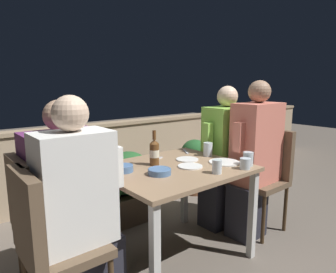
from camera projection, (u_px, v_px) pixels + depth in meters
name	position (u px, v px, depth m)	size (l,w,h in m)	color
ground_plane	(173.00, 256.00, 2.36)	(16.00, 16.00, 0.00)	#665B51
parapet_wall	(86.00, 162.00, 3.46)	(9.00, 0.18, 0.88)	tan
dining_table	(174.00, 178.00, 2.24)	(1.04, 0.87, 0.73)	#937556
planter_hedge	(103.00, 188.00, 2.77)	(1.01, 0.47, 0.69)	brown
chair_left_near	(47.00, 237.00, 1.54)	(0.41, 0.41, 0.93)	brown
person_white_polo	(82.00, 211.00, 1.65)	(0.48, 0.26, 1.29)	#282833
chair_left_far	(38.00, 216.00, 1.79)	(0.41, 0.41, 0.93)	brown
person_purple_stripe	(70.00, 198.00, 1.90)	(0.51, 0.26, 1.25)	#282833
chair_right_near	(266.00, 169.00, 2.75)	(0.41, 0.41, 0.93)	brown
person_coral_top	(254.00, 159.00, 2.61)	(0.50, 0.26, 1.37)	#282833
chair_right_far	(236.00, 163.00, 2.94)	(0.41, 0.41, 0.93)	brown
person_green_blouse	(223.00, 156.00, 2.80)	(0.49, 0.26, 1.32)	#282833
beer_bottle	(154.00, 152.00, 2.25)	(0.07, 0.07, 0.27)	brown
plate_0	(224.00, 162.00, 2.33)	(0.24, 0.24, 0.01)	white
plate_1	(190.00, 166.00, 2.22)	(0.18, 0.18, 0.01)	white
plate_2	(187.00, 159.00, 2.42)	(0.18, 0.18, 0.01)	white
bowl_0	(160.00, 171.00, 2.04)	(0.16, 0.16, 0.04)	#4C709E
bowl_1	(124.00, 168.00, 2.10)	(0.14, 0.14, 0.05)	#4C709E
glass_cup_0	(208.00, 149.00, 2.54)	(0.08, 0.08, 0.12)	silver
glass_cup_1	(245.00, 164.00, 2.16)	(0.08, 0.08, 0.08)	silver
glass_cup_2	(248.00, 159.00, 2.24)	(0.08, 0.08, 0.11)	silver
glass_cup_3	(217.00, 167.00, 2.06)	(0.07, 0.07, 0.10)	silver
fork_0	(186.00, 152.00, 2.69)	(0.11, 0.16, 0.01)	silver
fork_1	(157.00, 159.00, 2.42)	(0.17, 0.08, 0.01)	silver
potted_plant	(195.00, 161.00, 3.63)	(0.33, 0.33, 0.67)	brown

